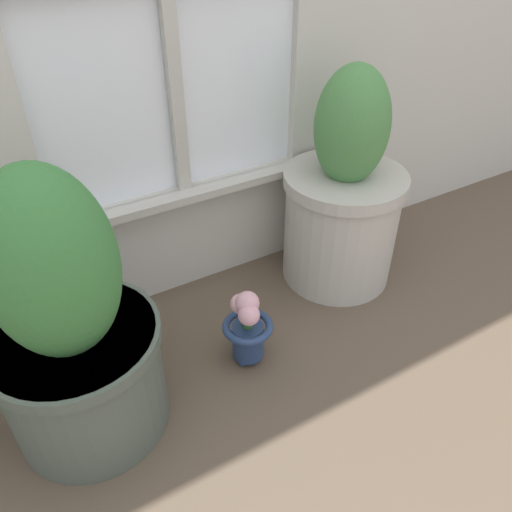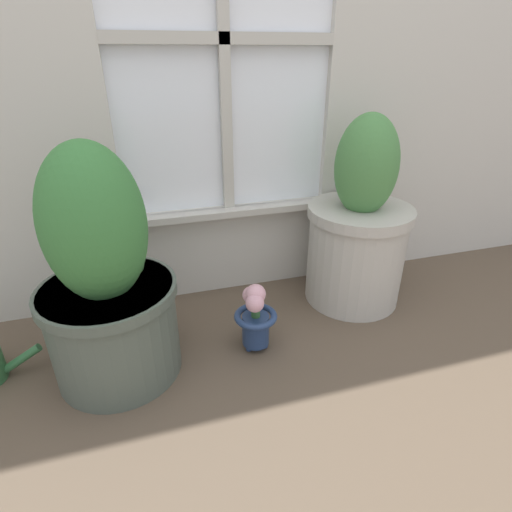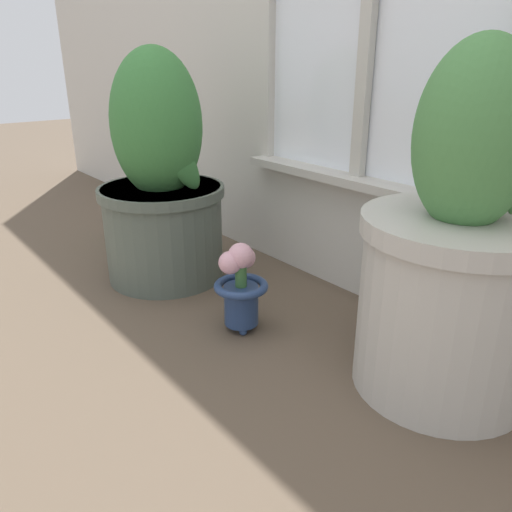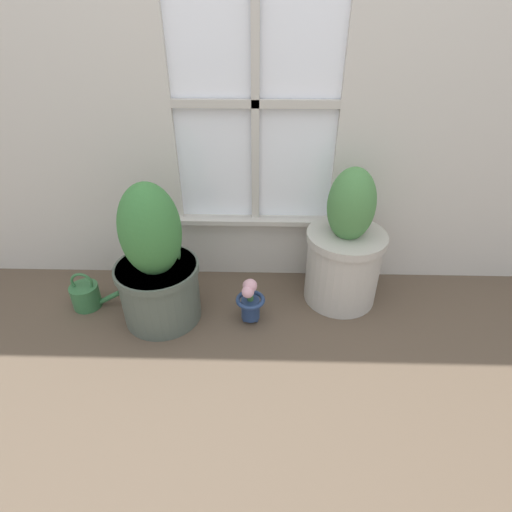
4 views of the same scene
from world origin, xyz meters
name	(u,v)px [view 4 (image 4 of 4)]	position (x,y,z in m)	size (l,w,h in m)	color
ground_plane	(252,341)	(0.00, 0.00, 0.00)	(10.00, 10.00, 0.00)	brown
wall_with_window	(255,5)	(0.00, 0.55, 1.26)	(4.40, 0.10, 2.50)	beige
potted_plant_left	(156,266)	(-0.43, 0.16, 0.29)	(0.38, 0.38, 0.68)	#4C564C
potted_plant_right	(345,251)	(0.43, 0.32, 0.28)	(0.37, 0.37, 0.69)	#B7B2A8
flower_vase	(250,300)	(-0.01, 0.14, 0.12)	(0.14, 0.14, 0.23)	navy
watering_can	(86,295)	(-0.82, 0.22, 0.07)	(0.24, 0.14, 0.20)	#336B3D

